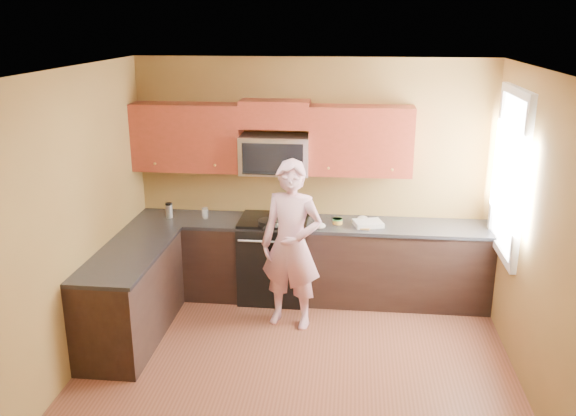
# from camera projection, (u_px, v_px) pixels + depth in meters

# --- Properties ---
(floor) EXTENTS (4.00, 4.00, 0.00)m
(floor) POSITION_uv_depth(u_px,v_px,m) (295.00, 379.00, 5.42)
(floor) COLOR brown
(floor) RESTS_ON ground
(ceiling) EXTENTS (4.00, 4.00, 0.00)m
(ceiling) POSITION_uv_depth(u_px,v_px,m) (296.00, 72.00, 4.61)
(ceiling) COLOR white
(ceiling) RESTS_ON ground
(wall_back) EXTENTS (4.00, 0.00, 4.00)m
(wall_back) POSITION_uv_depth(u_px,v_px,m) (312.00, 178.00, 6.91)
(wall_back) COLOR brown
(wall_back) RESTS_ON ground
(wall_front) EXTENTS (4.00, 0.00, 4.00)m
(wall_front) POSITION_uv_depth(u_px,v_px,m) (258.00, 372.00, 3.12)
(wall_front) COLOR brown
(wall_front) RESTS_ON ground
(wall_left) EXTENTS (0.00, 4.00, 4.00)m
(wall_left) POSITION_uv_depth(u_px,v_px,m) (65.00, 230.00, 5.22)
(wall_left) COLOR brown
(wall_left) RESTS_ON ground
(wall_right) EXTENTS (0.00, 4.00, 4.00)m
(wall_right) POSITION_uv_depth(u_px,v_px,m) (545.00, 248.00, 4.81)
(wall_right) COLOR brown
(wall_right) RESTS_ON ground
(cabinet_back_run) EXTENTS (4.00, 0.60, 0.88)m
(cabinet_back_run) POSITION_uv_depth(u_px,v_px,m) (309.00, 262.00, 6.90)
(cabinet_back_run) COLOR black
(cabinet_back_run) RESTS_ON floor
(cabinet_left_run) EXTENTS (0.60, 1.60, 0.88)m
(cabinet_left_run) POSITION_uv_depth(u_px,v_px,m) (131.00, 297.00, 6.03)
(cabinet_left_run) COLOR black
(cabinet_left_run) RESTS_ON floor
(countertop_back) EXTENTS (4.00, 0.62, 0.04)m
(countertop_back) POSITION_uv_depth(u_px,v_px,m) (310.00, 224.00, 6.75)
(countertop_back) COLOR black
(countertop_back) RESTS_ON cabinet_back_run
(countertop_left) EXTENTS (0.62, 1.60, 0.04)m
(countertop_left) POSITION_uv_depth(u_px,v_px,m) (129.00, 254.00, 5.89)
(countertop_left) COLOR black
(countertop_left) RESTS_ON cabinet_left_run
(stove) EXTENTS (0.76, 0.65, 0.95)m
(stove) POSITION_uv_depth(u_px,v_px,m) (274.00, 258.00, 6.91)
(stove) COLOR black
(stove) RESTS_ON floor
(microwave) EXTENTS (0.76, 0.40, 0.42)m
(microwave) POSITION_uv_depth(u_px,v_px,m) (275.00, 173.00, 6.73)
(microwave) COLOR silver
(microwave) RESTS_ON wall_back
(upper_cab_left) EXTENTS (1.22, 0.33, 0.75)m
(upper_cab_left) POSITION_uv_depth(u_px,v_px,m) (189.00, 170.00, 6.87)
(upper_cab_left) COLOR maroon
(upper_cab_left) RESTS_ON wall_back
(upper_cab_right) EXTENTS (1.12, 0.33, 0.75)m
(upper_cab_right) POSITION_uv_depth(u_px,v_px,m) (360.00, 174.00, 6.67)
(upper_cab_right) COLOR maroon
(upper_cab_right) RESTS_ON wall_back
(upper_cab_over_mw) EXTENTS (0.76, 0.33, 0.30)m
(upper_cab_over_mw) POSITION_uv_depth(u_px,v_px,m) (275.00, 114.00, 6.57)
(upper_cab_over_mw) COLOR maroon
(upper_cab_over_mw) RESTS_ON wall_back
(window) EXTENTS (0.06, 1.06, 1.66)m
(window) POSITION_uv_depth(u_px,v_px,m) (510.00, 174.00, 5.86)
(window) COLOR white
(window) RESTS_ON wall_right
(woman) EXTENTS (0.72, 0.56, 1.77)m
(woman) POSITION_uv_depth(u_px,v_px,m) (291.00, 245.00, 6.17)
(woman) COLOR pink
(woman) RESTS_ON floor
(frying_pan) EXTENTS (0.30, 0.46, 0.06)m
(frying_pan) POSITION_uv_depth(u_px,v_px,m) (270.00, 225.00, 6.57)
(frying_pan) COLOR black
(frying_pan) RESTS_ON stove
(butter_tub) EXTENTS (0.14, 0.14, 0.08)m
(butter_tub) POSITION_uv_depth(u_px,v_px,m) (337.00, 224.00, 6.69)
(butter_tub) COLOR gold
(butter_tub) RESTS_ON countertop_back
(toast_slice) EXTENTS (0.12, 0.12, 0.01)m
(toast_slice) POSITION_uv_depth(u_px,v_px,m) (365.00, 228.00, 6.54)
(toast_slice) COLOR #B27F47
(toast_slice) RESTS_ON countertop_back
(napkin_a) EXTENTS (0.13, 0.14, 0.06)m
(napkin_a) POSITION_uv_depth(u_px,v_px,m) (320.00, 226.00, 6.53)
(napkin_a) COLOR silver
(napkin_a) RESTS_ON countertop_back
(napkin_b) EXTENTS (0.16, 0.16, 0.07)m
(napkin_b) POSITION_uv_depth(u_px,v_px,m) (363.00, 219.00, 6.75)
(napkin_b) COLOR silver
(napkin_b) RESTS_ON countertop_back
(dish_towel) EXTENTS (0.35, 0.31, 0.05)m
(dish_towel) POSITION_uv_depth(u_px,v_px,m) (368.00, 223.00, 6.62)
(dish_towel) COLOR silver
(dish_towel) RESTS_ON countertop_back
(travel_mug) EXTENTS (0.09, 0.09, 0.17)m
(travel_mug) POSITION_uv_depth(u_px,v_px,m) (170.00, 217.00, 6.90)
(travel_mug) COLOR silver
(travel_mug) RESTS_ON countertop_back
(glass_a) EXTENTS (0.09, 0.09, 0.12)m
(glass_a) POSITION_uv_depth(u_px,v_px,m) (205.00, 213.00, 6.86)
(glass_a) COLOR silver
(glass_a) RESTS_ON countertop_back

